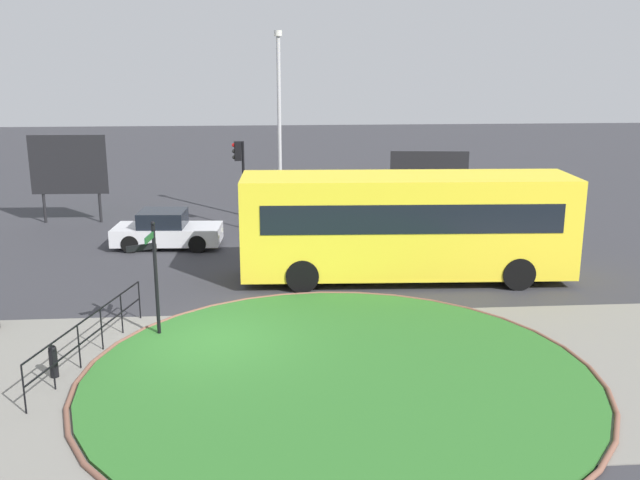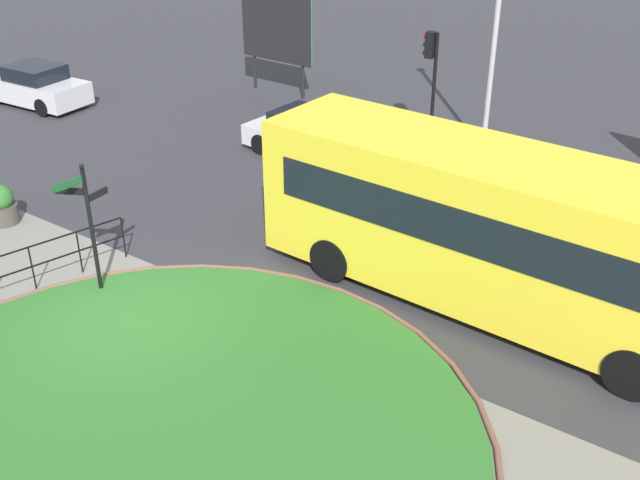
# 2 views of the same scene
# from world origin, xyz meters

# --- Properties ---
(ground) EXTENTS (120.00, 120.00, 0.00)m
(ground) POSITION_xyz_m (0.00, 0.00, 0.00)
(ground) COLOR #333338
(sidewalk_paving) EXTENTS (32.00, 8.00, 0.02)m
(sidewalk_paving) POSITION_xyz_m (0.00, -2.00, 0.01)
(sidewalk_paving) COLOR gray
(sidewalk_paving) RESTS_ON ground
(grass_island) EXTENTS (11.18, 11.18, 0.10)m
(grass_island) POSITION_xyz_m (2.92, -2.19, 0.05)
(grass_island) COLOR #2D6B28
(grass_island) RESTS_ON ground
(grass_kerb_ring) EXTENTS (11.49, 11.49, 0.11)m
(grass_kerb_ring) POSITION_xyz_m (2.92, -2.19, 0.06)
(grass_kerb_ring) COLOR brown
(grass_kerb_ring) RESTS_ON ground
(signpost_directional) EXTENTS (0.67, 1.30, 3.00)m
(signpost_directional) POSITION_xyz_m (-1.41, 0.52, 1.78)
(signpost_directional) COLOR black
(signpost_directional) RESTS_ON ground
(bollard_foreground) EXTENTS (0.19, 0.19, 0.77)m
(bollard_foreground) POSITION_xyz_m (-3.33, -1.69, 0.39)
(bollard_foreground) COLOR black
(bollard_foreground) RESTS_ON ground
(railing_grass_edge) EXTENTS (1.38, 5.28, 1.07)m
(railing_grass_edge) POSITION_xyz_m (-2.74, -0.74, 0.68)
(railing_grass_edge) COLOR black
(railing_grass_edge) RESTS_ON ground
(bus_yellow) EXTENTS (10.37, 2.99, 3.33)m
(bus_yellow) POSITION_xyz_m (5.75, 4.91, 1.79)
(bus_yellow) COLOR yellow
(bus_yellow) RESTS_ON ground
(car_near_lane) EXTENTS (4.03, 2.00, 1.38)m
(car_near_lane) POSITION_xyz_m (-2.35, 9.53, 0.63)
(car_near_lane) COLOR silver
(car_near_lane) RESTS_ON ground
(traffic_light_near) EXTENTS (0.49, 0.30, 3.62)m
(traffic_light_near) POSITION_xyz_m (0.33, 12.23, 2.66)
(traffic_light_near) COLOR black
(traffic_light_near) RESTS_ON ground
(lamppost_tall) EXTENTS (0.32, 0.32, 7.93)m
(lamppost_tall) POSITION_xyz_m (1.97, 12.94, 4.26)
(lamppost_tall) COLOR #B7B7BC
(lamppost_tall) RESTS_ON ground
(billboard_left) EXTENTS (3.44, 0.50, 2.90)m
(billboard_left) POSITION_xyz_m (8.60, 14.23, 1.80)
(billboard_left) COLOR black
(billboard_left) RESTS_ON ground
(billboard_right) EXTENTS (3.24, 0.25, 3.75)m
(billboard_right) POSITION_xyz_m (-6.93, 14.01, 2.43)
(billboard_right) COLOR black
(billboard_right) RESTS_ON ground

